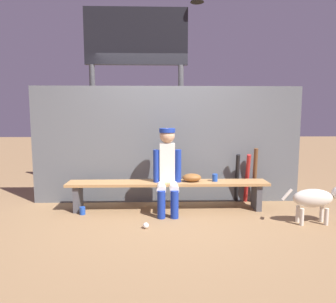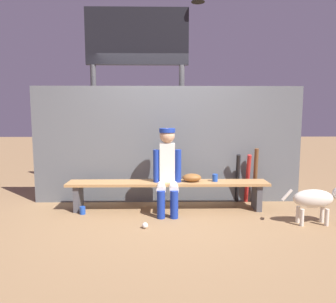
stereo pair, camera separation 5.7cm
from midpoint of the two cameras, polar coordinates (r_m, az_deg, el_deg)
ground_plane at (r=4.68m, az=-0.35°, el=-10.71°), size 30.00×30.00×0.00m
chainlink_fence at (r=4.91m, az=-0.47°, el=1.20°), size 4.27×0.03×1.86m
dugout_bench at (r=4.59m, az=-0.36°, el=-6.62°), size 2.96×0.36×0.43m
player_seated at (r=4.43m, az=-0.48°, el=-3.06°), size 0.41×0.55×1.22m
baseball_glove at (r=4.58m, az=4.08°, el=-4.84°), size 0.28×0.20×0.12m
bat_aluminum_black at (r=5.06m, az=12.35°, el=-4.86°), size 0.10×0.24×0.80m
bat_aluminum_red at (r=5.07m, az=14.12°, el=-4.87°), size 0.08×0.26×0.80m
bat_wood_dark at (r=5.09m, az=15.45°, el=-4.33°), size 0.09×0.18×0.89m
baseball at (r=3.96m, az=-4.55°, el=-13.50°), size 0.07×0.07×0.07m
cup_on_ground at (r=4.62m, az=-15.90°, el=-10.50°), size 0.08×0.08×0.11m
cup_on_bench at (r=4.63m, az=8.34°, el=-4.82°), size 0.08×0.08×0.11m
scoreboard at (r=5.81m, az=-5.60°, el=17.20°), size 2.12×0.27×3.53m
dog at (r=4.45m, az=25.56°, el=-7.84°), size 0.84×0.20×0.49m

